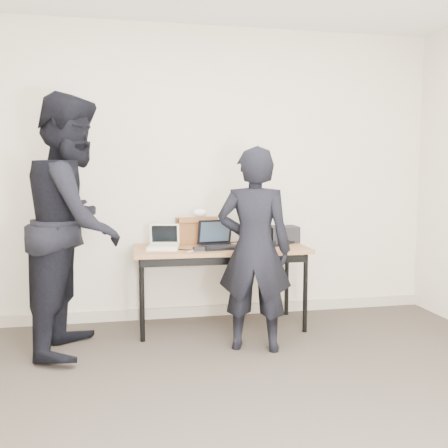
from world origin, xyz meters
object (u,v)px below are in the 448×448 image
object	(u,v)px
laptop_right	(268,237)
leather_satchel	(197,230)
laptop_center	(218,242)
person_typist	(254,250)
person_observer	(74,224)
desk	(221,254)
equipment_box	(283,234)
laptop_beige	(164,244)

from	to	relation	value
laptop_right	leather_satchel	bearing A→B (deg)	134.92
laptop_center	person_typist	xyz separation A→B (m)	(0.18, -0.54, 0.01)
person_typist	laptop_right	bearing A→B (deg)	-94.47
laptop_right	person_observer	size ratio (longest dim) A/B	0.25
desk	laptop_right	xyz separation A→B (m)	(0.46, 0.14, 0.12)
equipment_box	person_observer	bearing A→B (deg)	-165.14
laptop_beige	equipment_box	size ratio (longest dim) A/B	1.14
leather_satchel	equipment_box	size ratio (longest dim) A/B	1.45
leather_satchel	equipment_box	xyz separation A→B (m)	(0.81, -0.04, -0.05)
laptop_center	laptop_right	size ratio (longest dim) A/B	0.71
desk	laptop_right	bearing A→B (deg)	17.34
laptop_beige	equipment_box	distance (m)	1.15
desk	person_typist	xyz separation A→B (m)	(0.15, -0.57, 0.12)
desk	laptop_beige	xyz separation A→B (m)	(-0.50, -0.00, 0.10)
equipment_box	person_observer	xyz separation A→B (m)	(-1.83, -0.48, 0.18)
desk	laptop_beige	distance (m)	0.51
equipment_box	person_observer	size ratio (longest dim) A/B	0.13
laptop_beige	person_observer	bearing A→B (deg)	-147.04
laptop_center	person_observer	size ratio (longest dim) A/B	0.17
leather_satchel	person_typist	distance (m)	0.87
equipment_box	person_observer	distance (m)	1.90
laptop_beige	laptop_right	world-z (taller)	laptop_right
desk	leather_satchel	xyz separation A→B (m)	(-0.18, 0.23, 0.19)
laptop_right	equipment_box	distance (m)	0.18
leather_satchel	laptop_beige	bearing A→B (deg)	-150.23
laptop_beige	laptop_center	bearing A→B (deg)	6.83
desk	equipment_box	bearing A→B (deg)	17.98
laptop_beige	leather_satchel	world-z (taller)	leather_satchel
desk	laptop_beige	size ratio (longest dim) A/B	5.10
leather_satchel	person_observer	distance (m)	1.15
laptop_beige	leather_satchel	distance (m)	0.40
desk	laptop_right	world-z (taller)	laptop_right
desk	person_typist	size ratio (longest dim) A/B	0.97
laptop_right	laptop_beige	bearing A→B (deg)	151.25
equipment_box	person_typist	xyz separation A→B (m)	(-0.48, -0.77, -0.01)
desk	equipment_box	size ratio (longest dim) A/B	5.82
laptop_beige	person_typist	bearing A→B (deg)	-30.89
desk	equipment_box	world-z (taller)	equipment_box
laptop_center	person_observer	xyz separation A→B (m)	(-1.16, -0.26, 0.20)
equipment_box	person_typist	bearing A→B (deg)	-122.00
person_typist	desk	bearing A→B (deg)	-55.91
laptop_center	leather_satchel	size ratio (longest dim) A/B	0.91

